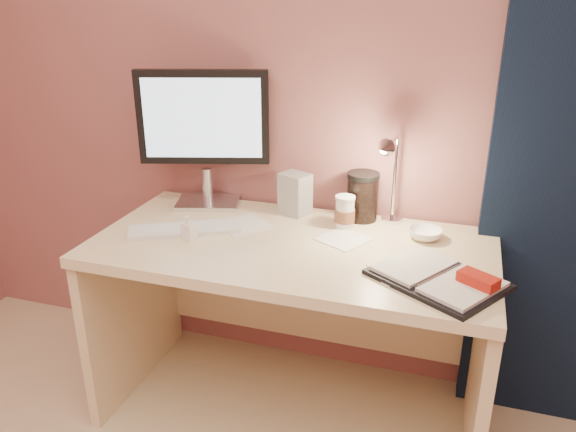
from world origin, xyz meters
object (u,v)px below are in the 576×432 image
(lotion_bottle, at_px, (189,228))
(desk_lamp, at_px, (397,173))
(product_box, at_px, (295,194))
(bowl, at_px, (425,234))
(planner, at_px, (441,278))
(keyboard, at_px, (185,229))
(coffee_cup, at_px, (345,213))
(monitor, at_px, (204,127))
(desk, at_px, (297,289))
(dark_jar, at_px, (362,199))

(lotion_bottle, bearing_deg, desk_lamp, 24.47)
(product_box, bearing_deg, lotion_bottle, -104.47)
(bowl, bearing_deg, planner, -76.86)
(keyboard, distance_m, lotion_bottle, 0.09)
(coffee_cup, distance_m, lotion_bottle, 0.57)
(bowl, bearing_deg, desk_lamp, 158.13)
(monitor, bearing_deg, planner, -38.85)
(product_box, height_order, desk_lamp, desk_lamp)
(desk, bearing_deg, desk_lamp, 24.56)
(planner, bearing_deg, keyboard, -154.92)
(desk, height_order, coffee_cup, coffee_cup)
(lotion_bottle, distance_m, desk_lamp, 0.76)
(planner, distance_m, coffee_cup, 0.50)
(monitor, relative_size, coffee_cup, 4.47)
(lotion_bottle, relative_size, desk_lamp, 0.26)
(keyboard, height_order, bowl, bowl)
(keyboard, distance_m, product_box, 0.45)
(desk_lamp, bearing_deg, keyboard, -149.65)
(desk, xyz_separation_m, coffee_cup, (0.15, 0.12, 0.28))
(desk_lamp, bearing_deg, bowl, -10.29)
(dark_jar, bearing_deg, bowl, -24.87)
(lotion_bottle, bearing_deg, bowl, 18.12)
(monitor, bearing_deg, product_box, -14.15)
(planner, bearing_deg, monitor, -170.24)
(desk, xyz_separation_m, lotion_bottle, (-0.35, -0.16, 0.27))
(keyboard, relative_size, bowl, 3.33)
(monitor, bearing_deg, desk, -38.81)
(desk, bearing_deg, lotion_bottle, -155.62)
(bowl, bearing_deg, coffee_cup, 176.41)
(coffee_cup, xyz_separation_m, bowl, (0.30, -0.02, -0.04))
(monitor, distance_m, coffee_cup, 0.65)
(lotion_bottle, distance_m, product_box, 0.46)
(bowl, relative_size, lotion_bottle, 1.32)
(coffee_cup, distance_m, desk_lamp, 0.24)
(dark_jar, bearing_deg, keyboard, -152.06)
(keyboard, distance_m, bowl, 0.87)
(desk, xyz_separation_m, desk_lamp, (0.32, 0.15, 0.44))
(lotion_bottle, bearing_deg, monitor, 104.90)
(bowl, xyz_separation_m, dark_jar, (-0.25, 0.12, 0.06))
(planner, xyz_separation_m, bowl, (-0.07, 0.31, 0.00))
(desk, distance_m, desk_lamp, 0.57)
(product_box, bearing_deg, keyboard, -114.50)
(planner, relative_size, desk_lamp, 1.31)
(desk, height_order, keyboard, keyboard)
(coffee_cup, bearing_deg, dark_jar, 64.60)
(keyboard, distance_m, desk_lamp, 0.80)
(coffee_cup, bearing_deg, lotion_bottle, -150.76)
(monitor, bearing_deg, keyboard, -98.33)
(lotion_bottle, height_order, product_box, product_box)
(desk, height_order, planner, planner)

